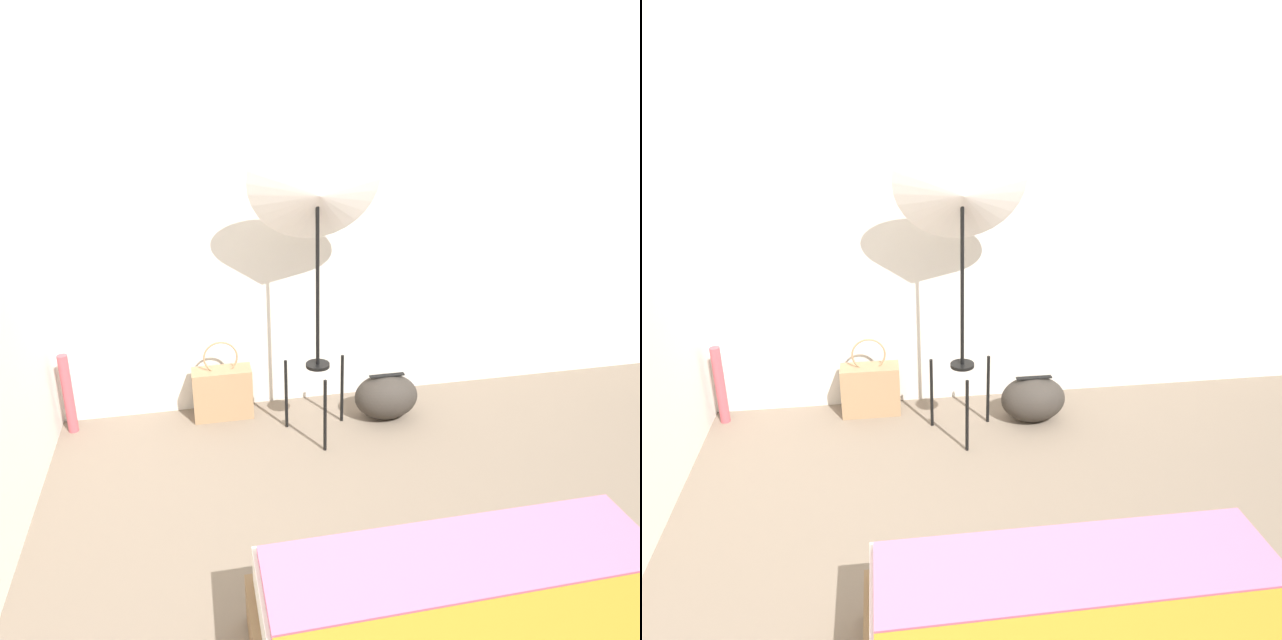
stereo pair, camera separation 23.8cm
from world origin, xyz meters
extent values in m
cube|color=silver|center=(0.00, 2.05, 1.30)|extent=(8.00, 0.05, 2.60)
cube|color=#D6668E|center=(0.29, -0.07, 0.41)|extent=(1.47, 0.41, 0.04)
cylinder|color=black|center=(0.09, 1.36, 0.23)|extent=(0.02, 0.02, 0.46)
cylinder|color=black|center=(-0.09, 1.67, 0.23)|extent=(0.02, 0.02, 0.46)
cylinder|color=black|center=(0.27, 1.67, 0.23)|extent=(0.02, 0.02, 0.46)
cylinder|color=black|center=(0.09, 1.56, 0.46)|extent=(0.14, 0.14, 0.02)
cylinder|color=black|center=(0.09, 1.56, 0.98)|extent=(0.02, 0.02, 1.05)
cone|color=white|center=(0.09, 1.56, 1.51)|extent=(0.75, 0.42, 0.76)
cube|color=#9E7A56|center=(-0.47, 1.88, 0.17)|extent=(0.38, 0.16, 0.33)
torus|color=#9E7A56|center=(-0.47, 1.88, 0.42)|extent=(0.22, 0.01, 0.22)
ellipsoid|color=#332D28|center=(0.56, 1.66, 0.15)|extent=(0.41, 0.29, 0.29)
cube|color=black|center=(0.56, 1.66, 0.30)|extent=(0.23, 0.04, 0.01)
cylinder|color=#BC4C56|center=(-1.40, 1.90, 0.26)|extent=(0.06, 0.06, 0.52)
camera|label=1|loc=(-0.60, -1.74, 2.06)|focal=35.00mm
camera|label=2|loc=(-0.37, -1.78, 2.06)|focal=35.00mm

